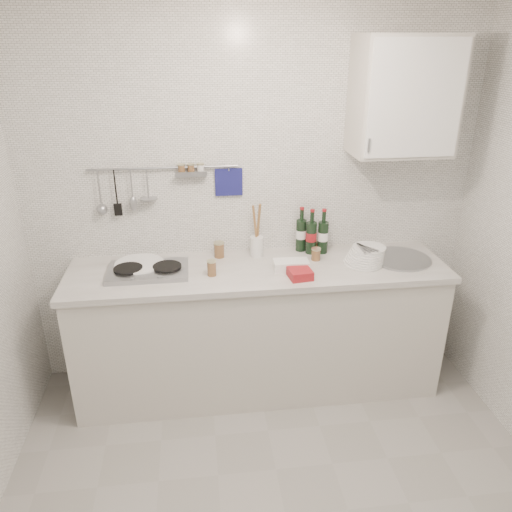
{
  "coord_description": "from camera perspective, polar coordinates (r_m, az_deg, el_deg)",
  "views": [
    {
      "loc": [
        -0.38,
        -1.78,
        2.28
      ],
      "look_at": [
        -0.04,
        0.9,
        1.09
      ],
      "focal_mm": 35.0,
      "sensor_mm": 36.0,
      "label": 1
    }
  ],
  "objects": [
    {
      "name": "strawberry_punnet",
      "position": [
        3.07,
        5.05,
        -2.02
      ],
      "size": [
        0.15,
        0.15,
        0.06
      ],
      "primitive_type": "cube",
      "rotation": [
        0.0,
        0.0,
        0.13
      ],
      "color": "#B1132D",
      "rests_on": "counter"
    },
    {
      "name": "wine_bottles",
      "position": [
        3.4,
        6.41,
        2.88
      ],
      "size": [
        0.21,
        0.13,
        0.31
      ],
      "rotation": [
        0.0,
        0.0,
        -0.4
      ],
      "color": "black",
      "rests_on": "counter"
    },
    {
      "name": "jar_c",
      "position": [
        3.32,
        6.86,
        0.23
      ],
      "size": [
        0.06,
        0.06,
        0.08
      ],
      "rotation": [
        0.0,
        0.0,
        -0.35
      ],
      "color": "brown",
      "rests_on": "counter"
    },
    {
      "name": "back_wall",
      "position": [
        3.37,
        -0.36,
        5.98
      ],
      "size": [
        3.0,
        0.02,
        2.5
      ],
      "primitive_type": "cube",
      "color": "silver",
      "rests_on": "floor"
    },
    {
      "name": "plate_stack_hob",
      "position": [
        3.26,
        -13.3,
        -1.12
      ],
      "size": [
        0.33,
        0.32,
        0.04
      ],
      "rotation": [
        0.0,
        0.0,
        0.39
      ],
      "color": "teal",
      "rests_on": "counter"
    },
    {
      "name": "butter_dish",
      "position": [
        3.16,
        4.02,
        -1.08
      ],
      "size": [
        0.22,
        0.12,
        0.07
      ],
      "primitive_type": "cube",
      "rotation": [
        0.0,
        0.0,
        -0.04
      ],
      "color": "white",
      "rests_on": "counter"
    },
    {
      "name": "wall_rail",
      "position": [
        3.27,
        -10.83,
        8.22
      ],
      "size": [
        0.98,
        0.09,
        0.34
      ],
      "color": "#93969B",
      "rests_on": "back_wall"
    },
    {
      "name": "wall_cabinet",
      "position": [
        3.28,
        16.57,
        17.08
      ],
      "size": [
        0.6,
        0.38,
        0.7
      ],
      "color": "beige",
      "rests_on": "back_wall"
    },
    {
      "name": "jar_b",
      "position": [
        3.48,
        6.95,
        1.22
      ],
      "size": [
        0.06,
        0.06,
        0.07
      ],
      "rotation": [
        0.0,
        0.0,
        -0.43
      ],
      "color": "brown",
      "rests_on": "counter"
    },
    {
      "name": "utensil_crock",
      "position": [
        3.35,
        0.1,
        1.44
      ],
      "size": [
        0.09,
        0.09,
        0.37
      ],
      "rotation": [
        0.0,
        0.0,
        0.3
      ],
      "color": "white",
      "rests_on": "counter"
    },
    {
      "name": "counter",
      "position": [
        3.45,
        0.38,
        -8.6
      ],
      "size": [
        2.44,
        0.64,
        0.96
      ],
      "color": "beige",
      "rests_on": "floor"
    },
    {
      "name": "jar_a",
      "position": [
        3.35,
        -4.24,
        0.74
      ],
      "size": [
        0.07,
        0.07,
        0.11
      ],
      "rotation": [
        0.0,
        0.0,
        -0.2
      ],
      "color": "brown",
      "rests_on": "counter"
    },
    {
      "name": "jar_d",
      "position": [
        3.09,
        -5.09,
        -1.35
      ],
      "size": [
        0.06,
        0.06,
        0.1
      ],
      "rotation": [
        0.0,
        0.0,
        -0.31
      ],
      "color": "brown",
      "rests_on": "counter"
    },
    {
      "name": "plate_stack_sink",
      "position": [
        3.33,
        12.46,
        0.05
      ],
      "size": [
        0.28,
        0.26,
        0.12
      ],
      "rotation": [
        0.0,
        0.0,
        0.31
      ],
      "color": "white",
      "rests_on": "counter"
    }
  ]
}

